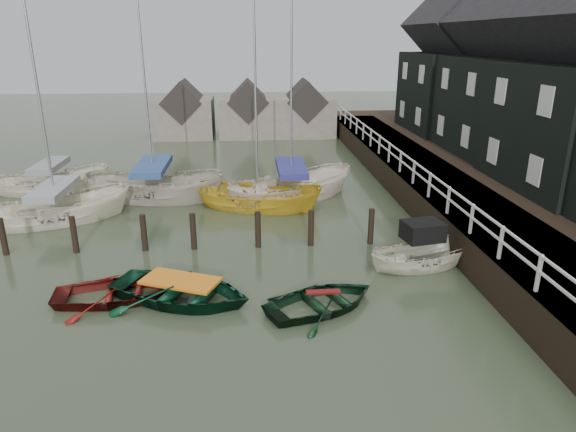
{
  "coord_description": "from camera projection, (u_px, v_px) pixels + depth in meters",
  "views": [
    {
      "loc": [
        0.91,
        -14.96,
        7.53
      ],
      "look_at": [
        2.28,
        2.45,
        1.4
      ],
      "focal_mm": 32.0,
      "sensor_mm": 36.0,
      "label": 1
    }
  ],
  "objects": [
    {
      "name": "sailboat_c",
      "position": [
        258.0,
        207.0,
        23.91
      ],
      "size": [
        6.48,
        4.2,
        10.3
      ],
      "rotation": [
        0.0,
        0.0,
        1.23
      ],
      "color": "gold",
      "rests_on": "ground"
    },
    {
      "name": "rowboat_red",
      "position": [
        118.0,
        299.0,
        15.54
      ],
      "size": [
        3.98,
        3.04,
        0.77
      ],
      "primitive_type": "imported",
      "rotation": [
        0.0,
        0.0,
        1.68
      ],
      "color": "#5A110C",
      "rests_on": "ground"
    },
    {
      "name": "land_strip",
      "position": [
        517.0,
        187.0,
        27.03
      ],
      "size": [
        14.0,
        38.0,
        1.5
      ],
      "primitive_type": "cube",
      "color": "black",
      "rests_on": "ground"
    },
    {
      "name": "ground",
      "position": [
        223.0,
        284.0,
        16.5
      ],
      "size": [
        120.0,
        120.0,
        0.0
      ],
      "primitive_type": "plane",
      "color": "#313B26",
      "rests_on": "ground"
    },
    {
      "name": "motorboat",
      "position": [
        422.0,
        263.0,
        17.74
      ],
      "size": [
        4.07,
        2.16,
        2.31
      ],
      "rotation": [
        0.0,
        0.0,
        1.76
      ],
      "color": "beige",
      "rests_on": "ground"
    },
    {
      "name": "sailboat_a",
      "position": [
        58.0,
        219.0,
        22.12
      ],
      "size": [
        6.61,
        4.36,
        11.99
      ],
      "rotation": [
        0.0,
        0.0,
        1.93
      ],
      "color": "silver",
      "rests_on": "ground"
    },
    {
      "name": "pier",
      "position": [
        416.0,
        177.0,
        26.38
      ],
      "size": [
        3.04,
        32.0,
        2.7
      ],
      "color": "black",
      "rests_on": "ground"
    },
    {
      "name": "sailboat_d",
      "position": [
        291.0,
        197.0,
        25.24
      ],
      "size": [
        7.1,
        4.74,
        11.96
      ],
      "rotation": [
        0.0,
        0.0,
        1.94
      ],
      "color": "beige",
      "rests_on": "ground"
    },
    {
      "name": "sailboat_b",
      "position": [
        155.0,
        197.0,
        25.18
      ],
      "size": [
        7.51,
        4.14,
        11.32
      ],
      "rotation": [
        0.0,
        0.0,
        1.35
      ],
      "color": "beige",
      "rests_on": "ground"
    },
    {
      "name": "rowboat_green",
      "position": [
        182.0,
        300.0,
        15.48
      ],
      "size": [
        5.27,
        4.6,
        0.91
      ],
      "primitive_type": "imported",
      "rotation": [
        0.0,
        0.0,
        1.17
      ],
      "color": "#08321D",
      "rests_on": "ground"
    },
    {
      "name": "rowboat_dkgreen",
      "position": [
        323.0,
        308.0,
        15.04
      ],
      "size": [
        4.25,
        3.76,
        0.73
      ],
      "primitive_type": "imported",
      "rotation": [
        0.0,
        0.0,
        2.0
      ],
      "color": "black",
      "rests_on": "ground"
    },
    {
      "name": "sailboat_e",
      "position": [
        53.0,
        189.0,
        26.46
      ],
      "size": [
        6.02,
        3.34,
        9.59
      ],
      "rotation": [
        0.0,
        0.0,
        1.79
      ],
      "color": "beige",
      "rests_on": "ground"
    },
    {
      "name": "far_sheds",
      "position": [
        246.0,
        112.0,
        40.4
      ],
      "size": [
        14.0,
        4.08,
        4.39
      ],
      "color": "#665B51",
      "rests_on": "ground"
    },
    {
      "name": "mooring_pilings",
      "position": [
        196.0,
        236.0,
        19.08
      ],
      "size": [
        13.72,
        0.22,
        1.8
      ],
      "color": "black",
      "rests_on": "ground"
    },
    {
      "name": "quay_houses",
      "position": [
        549.0,
        78.0,
        23.88
      ],
      "size": [
        6.52,
        28.14,
        10.01
      ],
      "color": "black",
      "rests_on": "ground"
    }
  ]
}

